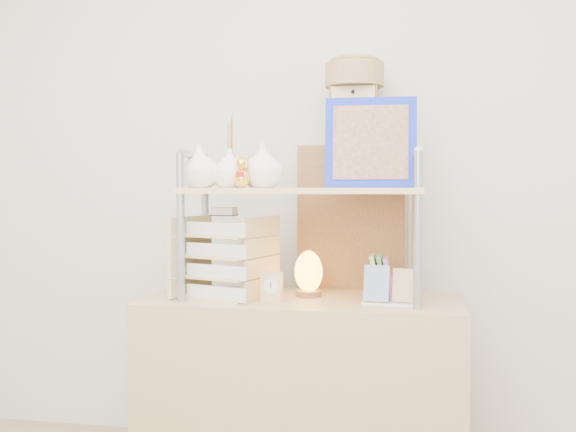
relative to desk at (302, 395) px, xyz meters
name	(u,v)px	position (x,y,z in m)	size (l,w,h in m)	color
desk	(302,395)	(0.00, 0.00, 0.00)	(1.20, 0.50, 0.75)	tan
cabinet	(354,302)	(0.17, 0.37, 0.30)	(0.45, 0.24, 1.35)	brown
hutch	(277,179)	(-0.10, 0.01, 0.83)	(0.93, 0.34, 0.77)	#90939D
letter_tray	(224,261)	(-0.30, -0.02, 0.51)	(0.35, 0.35, 0.35)	tan
salt_lamp	(309,273)	(0.02, 0.05, 0.47)	(0.12, 0.11, 0.18)	brown
desk_clock	(272,287)	(-0.10, -0.09, 0.43)	(0.08, 0.04, 0.11)	tan
postcard_stand	(390,294)	(0.33, -0.08, 0.42)	(0.20, 0.09, 0.14)	white
drawer_chest	(354,117)	(0.17, 0.35, 1.10)	(0.20, 0.16, 0.25)	brown
woven_basket	(354,75)	(0.17, 0.35, 1.28)	(0.25, 0.25, 0.10)	olive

